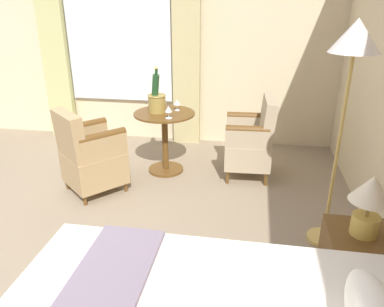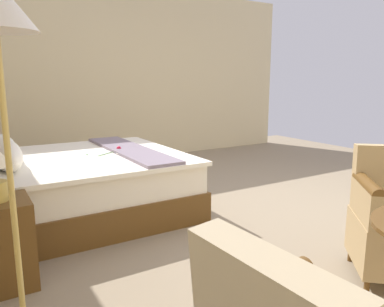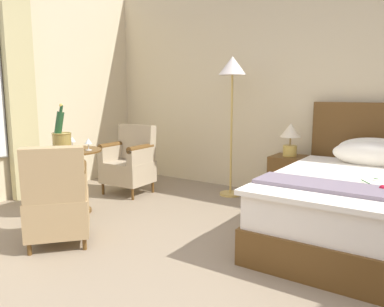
% 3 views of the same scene
% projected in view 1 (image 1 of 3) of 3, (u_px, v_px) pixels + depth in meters
% --- Properties ---
extents(wall_window_side, '(0.27, 5.93, 2.88)m').
position_uv_depth(wall_window_side, '(121.00, 35.00, 5.06)').
color(wall_window_side, beige).
rests_on(wall_window_side, ground).
extents(nightstand, '(0.43, 0.40, 0.59)m').
position_uv_depth(nightstand, '(355.00, 273.00, 2.37)').
color(nightstand, brown).
rests_on(nightstand, ground).
extents(bedside_lamp, '(0.25, 0.25, 0.39)m').
position_uv_depth(bedside_lamp, '(370.00, 198.00, 2.17)').
color(bedside_lamp, gold).
rests_on(bedside_lamp, nightstand).
extents(floor_lamp_brass, '(0.35, 0.35, 1.78)m').
position_uv_depth(floor_lamp_brass, '(353.00, 58.00, 2.60)').
color(floor_lamp_brass, tan).
rests_on(floor_lamp_brass, ground).
extents(side_table_round, '(0.69, 0.69, 0.71)m').
position_uv_depth(side_table_round, '(165.00, 136.00, 4.29)').
color(side_table_round, brown).
rests_on(side_table_round, ground).
extents(champagne_bucket, '(0.21, 0.21, 0.51)m').
position_uv_depth(champagne_bucket, '(157.00, 100.00, 4.16)').
color(champagne_bucket, olive).
rests_on(champagne_bucket, side_table_round).
extents(wine_glass_near_bucket, '(0.08, 0.08, 0.13)m').
position_uv_depth(wine_glass_near_bucket, '(169.00, 110.00, 3.96)').
color(wine_glass_near_bucket, white).
rests_on(wine_glass_near_bucket, side_table_round).
extents(wine_glass_near_edge, '(0.08, 0.08, 0.13)m').
position_uv_depth(wine_glass_near_edge, '(177.00, 103.00, 4.24)').
color(wine_glass_near_edge, white).
rests_on(wine_glass_near_edge, side_table_round).
extents(armchair_by_window, '(0.61, 0.55, 0.91)m').
position_uv_depth(armchair_by_window, '(252.00, 140.00, 4.20)').
color(armchair_by_window, brown).
rests_on(armchair_by_window, ground).
extents(armchair_facing_bed, '(0.76, 0.75, 0.90)m').
position_uv_depth(armchair_facing_bed, '(90.00, 156.00, 3.84)').
color(armchair_facing_bed, brown).
rests_on(armchair_facing_bed, ground).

